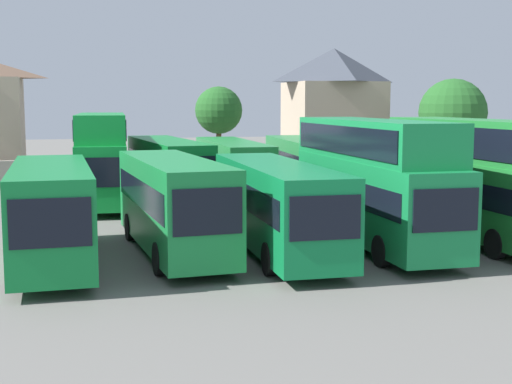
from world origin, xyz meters
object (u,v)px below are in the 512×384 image
at_px(bus_7, 168,168).
at_px(tree_right_of_lot, 219,111).
at_px(bus_3, 276,202).
at_px(bus_6, 102,154).
at_px(bus_8, 232,167).
at_px(bus_1, 51,208).
at_px(tree_left_of_lot, 453,113).
at_px(bus_2, 173,200).
at_px(bus_5, 473,173).
at_px(house_terrace_centre, 333,109).
at_px(bus_4, 372,175).
at_px(bus_9, 305,165).

bearing_deg(bus_7, tree_right_of_lot, 151.72).
bearing_deg(bus_3, bus_6, -156.77).
bearing_deg(tree_right_of_lot, bus_7, -113.82).
distance_m(bus_6, bus_8, 7.33).
relative_size(bus_1, tree_right_of_lot, 1.50).
height_order(bus_1, bus_6, bus_6).
xyz_separation_m(bus_3, tree_left_of_lot, (20.00, 22.05, 2.92)).
xyz_separation_m(bus_1, bus_2, (4.30, 0.71, 0.04)).
distance_m(bus_2, tree_right_of_lot, 27.01).
xyz_separation_m(bus_5, house_terrace_centre, (5.44, 30.05, 2.31)).
bearing_deg(bus_7, bus_1, -27.53).
relative_size(bus_7, tree_left_of_lot, 1.59).
bearing_deg(bus_6, bus_8, 94.93).
bearing_deg(bus_8, bus_3, -4.95).
xyz_separation_m(bus_2, tree_right_of_lot, (7.21, 25.86, 2.96)).
bearing_deg(bus_1, tree_left_of_lot, 127.43).
bearing_deg(bus_2, bus_4, 84.22).
height_order(bus_9, tree_left_of_lot, tree_left_of_lot).
bearing_deg(bus_2, bus_3, 76.23).
bearing_deg(bus_5, bus_2, -91.63).
relative_size(bus_7, bus_9, 1.05).
bearing_deg(bus_5, bus_6, -134.69).
distance_m(bus_8, tree_right_of_lot, 12.64).
relative_size(bus_6, bus_8, 0.93).
relative_size(bus_2, house_terrace_centre, 1.05).
bearing_deg(bus_2, bus_6, -175.72).
xyz_separation_m(bus_7, tree_right_of_lot, (5.55, 12.58, 2.96)).
relative_size(house_terrace_centre, tree_left_of_lot, 1.36).
distance_m(bus_3, bus_6, 15.36).
height_order(bus_3, bus_7, bus_7).
distance_m(bus_5, bus_9, 13.88).
bearing_deg(bus_8, bus_5, 27.25).
distance_m(bus_4, house_terrace_centre, 31.64).
relative_size(bus_1, tree_left_of_lot, 1.39).
xyz_separation_m(bus_3, bus_8, (1.65, 14.41, 0.03)).
xyz_separation_m(bus_8, house_terrace_centre, (12.21, 15.95, 3.14)).
distance_m(bus_1, bus_8, 17.40).
bearing_deg(bus_9, house_terrace_centre, 158.85).
distance_m(bus_1, bus_3, 8.07).
bearing_deg(bus_6, bus_1, -5.94).
xyz_separation_m(bus_4, bus_9, (1.85, 13.56, -0.79)).
relative_size(bus_1, bus_8, 0.90).
bearing_deg(tree_left_of_lot, bus_3, -132.21).
bearing_deg(bus_4, bus_3, -83.61).
height_order(bus_7, house_terrace_centre, house_terrace_centre).
relative_size(bus_1, bus_5, 0.92).
distance_m(bus_5, tree_right_of_lot, 26.79).
relative_size(bus_5, house_terrace_centre, 1.10).
height_order(bus_3, house_terrace_centre, house_terrace_centre).
bearing_deg(bus_1, bus_7, 156.20).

